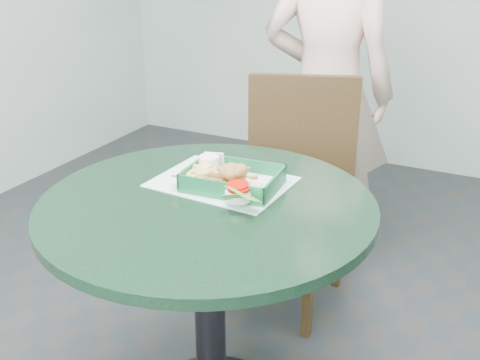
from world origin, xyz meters
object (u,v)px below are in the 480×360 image
at_px(food_basket, 233,189).
at_px(sauce_ramekin, 211,167).
at_px(crab_sandwich, 230,182).
at_px(cafe_table, 209,259).
at_px(dining_chair, 291,176).
at_px(diner_person, 327,79).

relative_size(food_basket, sauce_ramekin, 4.13).
bearing_deg(sauce_ramekin, crab_sandwich, -35.66).
xyz_separation_m(cafe_table, food_basket, (0.03, 0.11, 0.19)).
bearing_deg(food_basket, crab_sandwich, -75.62).
distance_m(dining_chair, crab_sandwich, 0.77).
height_order(dining_chair, diner_person, diner_person).
bearing_deg(crab_sandwich, sauce_ramekin, 144.34).
bearing_deg(diner_person, dining_chair, 81.24).
distance_m(crab_sandwich, sauce_ramekin, 0.13).
bearing_deg(dining_chair, cafe_table, -105.45).
bearing_deg(dining_chair, sauce_ramekin, -110.84).
relative_size(dining_chair, diner_person, 0.54).
bearing_deg(diner_person, food_basket, 88.30).
relative_size(crab_sandwich, sauce_ramekin, 1.96).
relative_size(diner_person, food_basket, 6.65).
height_order(crab_sandwich, sauce_ramekin, crab_sandwich).
bearing_deg(sauce_ramekin, cafe_table, -64.96).
distance_m(cafe_table, food_basket, 0.22).
bearing_deg(diner_person, crab_sandwich, 88.61).
xyz_separation_m(food_basket, crab_sandwich, (0.01, -0.03, 0.03)).
xyz_separation_m(diner_person, crab_sandwich, (0.07, -1.05, -0.07)).
xyz_separation_m(cafe_table, diner_person, (-0.03, 1.13, 0.29)).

